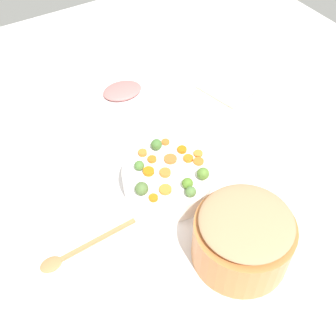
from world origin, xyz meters
TOP-DOWN VIEW (x-y plane):
  - tabletop at (0.00, 0.00)m, footprint 2.40×2.40m
  - serving_bowl_carrots at (0.00, -0.03)m, footprint 0.28×0.28m
  - metal_pot at (-0.30, -0.07)m, footprint 0.26×0.26m
  - stuffing_mound at (-0.30, -0.07)m, footprint 0.24×0.24m
  - carrot_slice_0 at (-0.01, -0.02)m, footprint 0.04×0.04m
  - carrot_slice_1 at (0.01, -0.11)m, footprint 0.04×0.04m
  - carrot_slice_2 at (0.03, -0.06)m, footprint 0.06×0.06m
  - carrot_slice_3 at (-0.07, 0.06)m, footprint 0.03×0.03m
  - carrot_slice_4 at (0.05, -0.11)m, footprint 0.04×0.04m
  - carrot_slice_5 at (-0.06, 0.01)m, footprint 0.04×0.04m
  - carrot_slice_6 at (0.01, -0.14)m, footprint 0.04×0.04m
  - carrot_slice_7 at (0.02, 0.02)m, footprint 0.04×0.04m
  - carrot_slice_8 at (0.10, -0.09)m, footprint 0.03×0.03m
  - carrot_slice_9 at (0.10, 0.00)m, footprint 0.03×0.03m
  - carrot_slice_10 at (0.06, -0.01)m, footprint 0.03×0.03m
  - carrot_slice_11 at (-0.02, -0.13)m, footprint 0.04×0.04m
  - brussels_sprout_0 at (-0.08, -0.10)m, footprint 0.04×0.04m
  - brussels_sprout_1 at (-0.08, -0.05)m, footprint 0.03×0.03m
  - brussels_sprout_2 at (-0.11, -0.04)m, footprint 0.03×0.03m
  - brussels_sprout_3 at (0.05, 0.04)m, footprint 0.03×0.03m
  - brussels_sprout_4 at (-0.03, 0.07)m, footprint 0.04×0.04m
  - brussels_sprout_5 at (0.10, -0.05)m, footprint 0.03×0.03m
  - wooden_spoon at (-0.07, 0.32)m, footprint 0.05×0.29m
  - ham_plate at (0.46, -0.09)m, footprint 0.27×0.27m
  - ham_slice_main at (0.46, -0.12)m, footprint 0.12×0.15m
  - dish_towel at (0.29, -0.47)m, footprint 0.21×0.19m

SIDE VIEW (x-z plane):
  - tabletop at x=0.00m, z-range 0.00..0.02m
  - dish_towel at x=0.29m, z-range 0.02..0.03m
  - wooden_spoon at x=-0.07m, z-range 0.02..0.03m
  - ham_plate at x=0.46m, z-range 0.02..0.03m
  - ham_slice_main at x=0.46m, z-range 0.03..0.06m
  - serving_bowl_carrots at x=0.00m, z-range 0.02..0.09m
  - metal_pot at x=-0.30m, z-range 0.02..0.16m
  - carrot_slice_11 at x=-0.02m, z-range 0.09..0.10m
  - carrot_slice_8 at x=0.10m, z-range 0.09..0.10m
  - carrot_slice_2 at x=0.03m, z-range 0.09..0.10m
  - carrot_slice_6 at x=0.01m, z-range 0.09..0.10m
  - carrot_slice_5 at x=-0.06m, z-range 0.09..0.10m
  - carrot_slice_10 at x=0.06m, z-range 0.09..0.10m
  - carrot_slice_3 at x=-0.07m, z-range 0.09..0.10m
  - carrot_slice_1 at x=0.01m, z-range 0.09..0.10m
  - carrot_slice_0 at x=-0.01m, z-range 0.09..0.10m
  - carrot_slice_4 at x=0.05m, z-range 0.09..0.10m
  - carrot_slice_7 at x=0.02m, z-range 0.09..0.10m
  - carrot_slice_9 at x=0.10m, z-range 0.09..0.10m
  - brussels_sprout_3 at x=0.05m, z-range 0.09..0.12m
  - brussels_sprout_2 at x=-0.11m, z-range 0.09..0.12m
  - brussels_sprout_1 at x=-0.08m, z-range 0.09..0.12m
  - brussels_sprout_5 at x=0.10m, z-range 0.09..0.13m
  - brussels_sprout_0 at x=-0.08m, z-range 0.09..0.13m
  - brussels_sprout_4 at x=-0.03m, z-range 0.09..0.13m
  - stuffing_mound at x=-0.30m, z-range 0.16..0.19m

